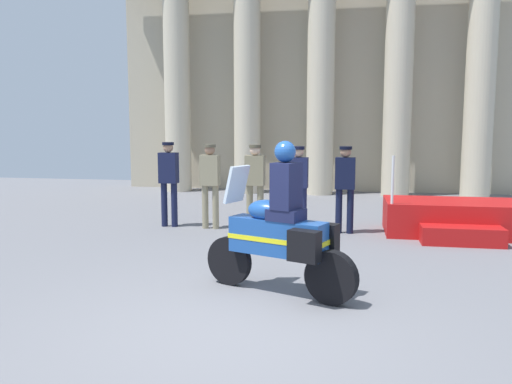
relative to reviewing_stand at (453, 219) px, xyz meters
name	(u,v)px	position (x,y,z in m)	size (l,w,h in m)	color
ground_plane	(231,326)	(-3.14, -5.28, -0.31)	(28.12, 28.12, 0.00)	slate
colonnade_backdrop	(322,60)	(-2.92, 6.31, 3.86)	(13.32, 1.68, 8.25)	#B6AB91
reviewing_stand	(453,219)	(0.00, 0.00, 0.00)	(2.54, 1.91, 1.55)	#B71414
officer_in_row_0	(169,177)	(-5.67, -0.18, 0.73)	(0.39, 0.24, 1.76)	#141938
officer_in_row_1	(210,179)	(-4.77, -0.24, 0.71)	(0.39, 0.24, 1.72)	gray
officer_in_row_2	(255,180)	(-3.83, -0.25, 0.71)	(0.39, 0.24, 1.72)	#847A5B
officer_in_row_3	(298,182)	(-2.97, -0.33, 0.69)	(0.39, 0.24, 1.70)	#191E42
officer_in_row_4	(345,182)	(-2.06, -0.22, 0.69)	(0.39, 0.24, 1.70)	black
motorcycle_with_rider	(282,232)	(-2.76, -4.18, 0.48)	(1.99, 1.01, 1.90)	black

